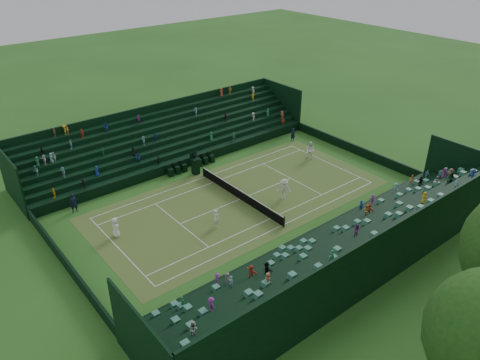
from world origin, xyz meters
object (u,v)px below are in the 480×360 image
at_px(umpire_chair, 195,164).
at_px(player_far_east, 284,189).
at_px(tennis_net, 240,194).
at_px(player_far_west, 310,151).
at_px(player_near_west, 116,227).
at_px(player_near_east, 216,218).

relative_size(umpire_chair, player_far_east, 1.28).
distance_m(tennis_net, player_far_west, 11.16).
height_order(player_near_west, player_near_east, player_near_west).
xyz_separation_m(umpire_chair, player_far_east, (9.02, 3.50, -0.10)).
bearing_deg(tennis_net, player_near_east, -62.65).
height_order(umpire_chair, player_near_west, umpire_chair).
bearing_deg(player_near_west, tennis_net, -98.34).
relative_size(umpire_chair, player_near_west, 1.48).
xyz_separation_m(tennis_net, player_far_west, (-1.85, 10.99, 0.48)).
relative_size(tennis_net, umpire_chair, 4.58).
distance_m(tennis_net, umpire_chair, 6.71).
bearing_deg(player_far_east, player_far_west, 77.69).
height_order(player_near_west, player_far_east, player_far_east).
xyz_separation_m(player_near_west, player_near_east, (3.87, 7.02, -0.05)).
xyz_separation_m(player_far_west, player_far_east, (4.19, -7.80, -0.01)).
relative_size(umpire_chair, player_far_west, 1.27).
distance_m(umpire_chair, player_near_west, 12.06).
bearing_deg(player_far_east, player_near_east, -131.56).
xyz_separation_m(tennis_net, player_near_west, (-1.67, -11.28, 0.33)).
bearing_deg(umpire_chair, player_far_west, 66.83).
bearing_deg(tennis_net, umpire_chair, -177.37).
bearing_deg(tennis_net, player_far_east, 53.80).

